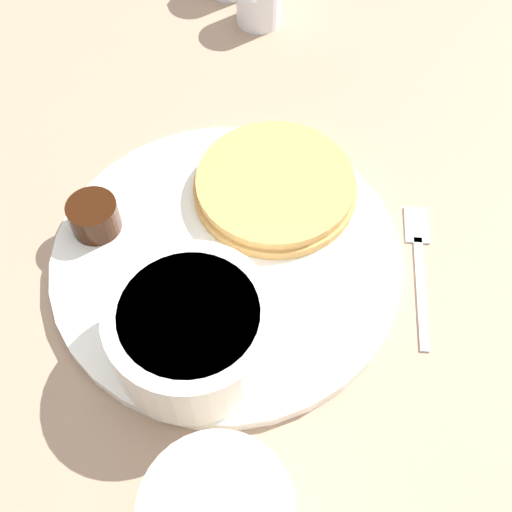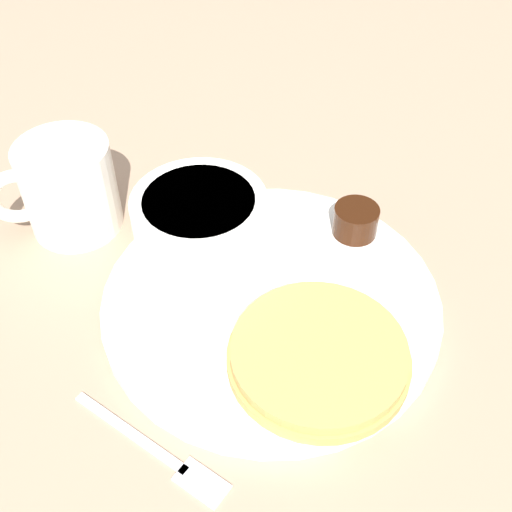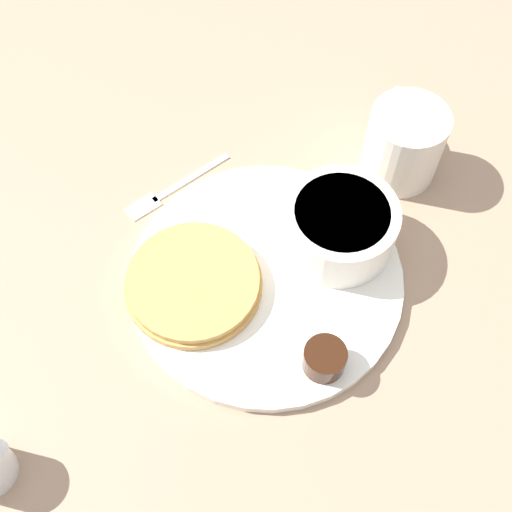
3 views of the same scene
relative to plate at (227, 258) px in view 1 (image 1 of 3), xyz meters
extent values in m
plane|color=#9E7F66|center=(0.00, 0.00, -0.01)|extent=(4.00, 4.00, 0.00)
cylinder|color=white|center=(0.00, 0.00, 0.00)|extent=(0.28, 0.28, 0.01)
cylinder|color=tan|center=(-0.05, 0.05, 0.01)|extent=(0.14, 0.14, 0.01)
cylinder|color=tan|center=(-0.05, 0.05, 0.02)|extent=(0.13, 0.13, 0.01)
cylinder|color=white|center=(0.07, -0.04, 0.03)|extent=(0.12, 0.12, 0.05)
cylinder|color=white|center=(0.07, -0.04, 0.06)|extent=(0.10, 0.10, 0.01)
cylinder|color=black|center=(-0.05, -0.10, 0.02)|extent=(0.04, 0.04, 0.03)
cylinder|color=white|center=(0.08, -0.07, 0.02)|extent=(0.05, 0.05, 0.02)
sphere|color=white|center=(0.08, -0.07, 0.04)|extent=(0.02, 0.02, 0.02)
cube|color=silver|center=(0.07, 0.14, 0.00)|extent=(0.10, 0.04, 0.00)
cube|color=silver|center=(0.01, 0.16, 0.00)|extent=(0.04, 0.03, 0.00)
camera|label=1|loc=(0.28, -0.05, 0.43)|focal=45.00mm
camera|label=2|loc=(-0.08, 0.34, 0.41)|focal=45.00mm
camera|label=3|loc=(-0.27, -0.16, 0.58)|focal=45.00mm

